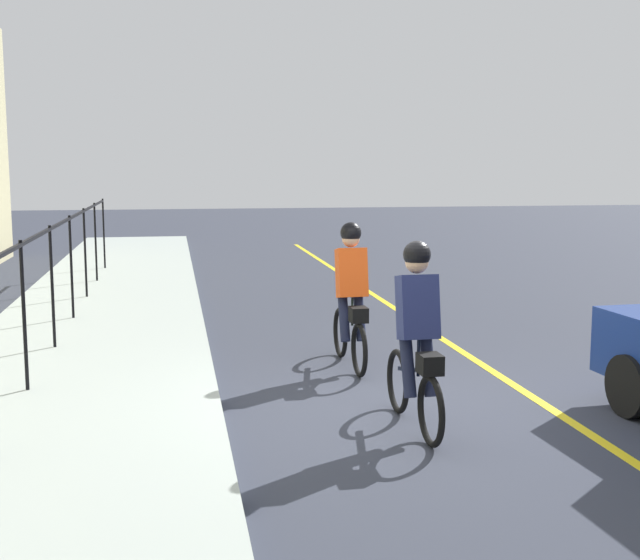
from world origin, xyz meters
The scene contains 6 objects.
ground_plane centered at (0.00, 0.00, 0.00)m, with size 80.00×80.00×0.00m, color #303440.
lane_line_centre centered at (0.00, -1.60, 0.00)m, with size 36.00×0.12×0.01m, color yellow.
sidewalk centered at (0.00, 3.40, 0.07)m, with size 40.00×3.20×0.15m, color #A0ABA5.
iron_fence centered at (1.00, 3.80, 1.36)m, with size 21.29×0.04×1.60m.
cyclist_lead centered at (-0.61, 0.00, 0.91)m, with size 1.71×0.37×1.83m.
cyclist_follow centered at (1.92, 0.08, 0.91)m, with size 1.71×0.37×1.83m.
Camera 1 is at (-8.00, 2.24, 2.53)m, focal length 46.66 mm.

